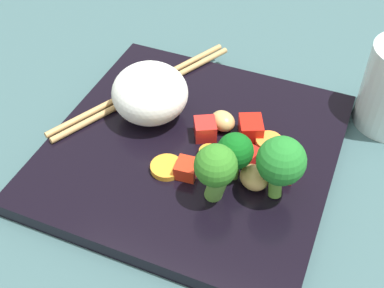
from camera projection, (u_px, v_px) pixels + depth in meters
The scene contains 17 objects.
ground_plane at pixel (192, 162), 52.72cm from camera, with size 110.00×110.00×2.00cm, color #38575A.
square_plate at pixel (192, 150), 51.43cm from camera, with size 28.26×28.26×1.66cm, color black.
rice_mound at pixel (150, 93), 52.04cm from camera, with size 8.13×8.00×5.93cm, color white.
broccoli_floret_0 at pixel (235, 152), 45.71cm from camera, with size 3.48×3.48×5.01cm.
broccoli_floret_1 at pixel (281, 162), 43.18cm from camera, with size 4.41×4.41×6.75cm.
broccoli_floret_2 at pixel (216, 168), 43.25cm from camera, with size 3.86×3.86×6.28cm.
carrot_slice_0 at pixel (209, 153), 49.47cm from camera, with size 2.02×2.02×0.72cm, color orange.
carrot_slice_1 at pixel (167, 167), 48.18cm from camera, with size 3.18×3.18×0.59cm, color orange.
carrot_slice_2 at pixel (269, 142), 50.48cm from camera, with size 2.73×2.73×0.79cm, color orange.
pepper_chunk_0 at pixel (205, 129), 51.08cm from camera, with size 2.15×2.36×1.88cm, color red.
pepper_chunk_1 at pixel (246, 155), 48.90cm from camera, with size 2.40×2.15×1.23cm, color red.
pepper_chunk_2 at pixel (251, 128), 51.19cm from camera, with size 2.80×2.31×1.88cm, color red.
pepper_chunk_3 at pixel (281, 171), 47.42cm from camera, with size 2.39×2.09×1.25cm, color red.
pepper_chunk_4 at pixel (187, 169), 47.45cm from camera, with size 2.01×2.17×1.48cm, color red.
chicken_piece_0 at pixel (254, 177), 46.31cm from camera, with size 2.98×2.57×2.01cm, color tan.
chicken_piece_1 at pixel (223, 121), 51.92cm from camera, with size 2.79×2.31×1.94cm, color tan.
chopstick_pair at pixel (144, 89), 56.75cm from camera, with size 22.86×12.49×0.68cm.
Camera 1 is at (-33.40, -13.78, 37.43)cm, focal length 46.69 mm.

